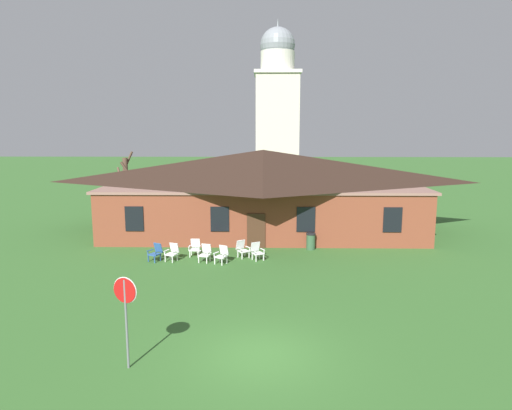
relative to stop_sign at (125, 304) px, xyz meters
The scene contains 13 objects.
ground_plane 4.53m from the stop_sign, 12.10° to the left, with size 200.00×200.00×0.00m, color #336028.
brick_building 19.42m from the stop_sign, 78.22° to the left, with size 21.30×10.40×5.63m.
dome_tower 41.39m from the stop_sign, 82.33° to the left, with size 5.18×5.18×19.05m.
stop_sign is the anchor object (origin of this frame).
lawn_chair_by_porch 11.42m from the stop_sign, 99.20° to the left, with size 0.83×0.86×0.96m.
lawn_chair_near_door 11.35m from the stop_sign, 94.66° to the left, with size 0.79×0.84×0.96m.
lawn_chair_left_end 12.29m from the stop_sign, 89.25° to the left, with size 0.65×0.68×0.96m.
lawn_chair_middle 11.20m from the stop_sign, 85.41° to the left, with size 0.74×0.79×0.96m.
lawn_chair_right_end 11.03m from the stop_sign, 80.42° to the left, with size 0.83×0.86×0.96m.
lawn_chair_far_side 12.37m from the stop_sign, 76.65° to the left, with size 0.85×0.87×0.96m.
lawn_chair_under_eave 12.16m from the stop_sign, 72.37° to the left, with size 0.82×0.86×0.96m.
bare_tree_beside_building 20.98m from the stop_sign, 106.60° to the left, with size 1.49×1.47×5.45m.
trash_bin 15.37m from the stop_sign, 63.57° to the left, with size 0.56×0.56×0.98m.
Camera 1 is at (0.12, -13.50, 7.13)m, focal length 32.08 mm.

